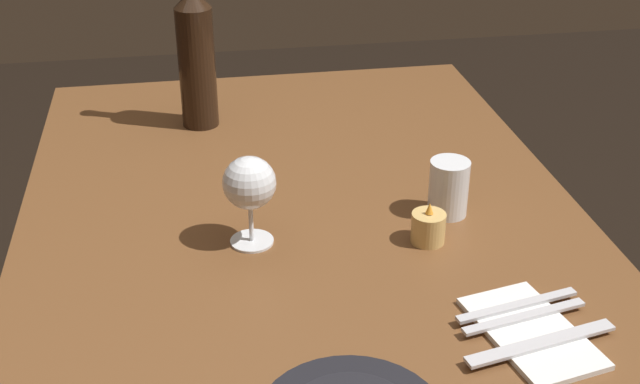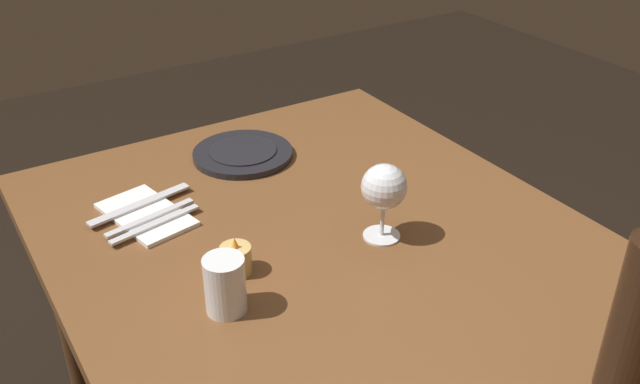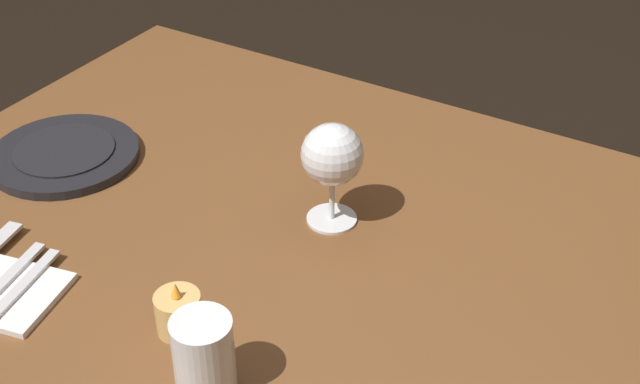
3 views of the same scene
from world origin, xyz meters
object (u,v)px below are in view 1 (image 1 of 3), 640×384
Objects in this scene: water_tumbler at (448,191)px; table_knife at (541,343)px; wine_bottle at (196,54)px; folded_napkin at (531,332)px; fork_outer at (517,305)px; wine_glass_left at (249,185)px; votive_candle at (428,228)px; fork_inner at (524,317)px.

water_tumbler is 0.35m from table_knife.
wine_bottle reaches higher than folded_napkin.
fork_outer is at bearing -180.00° from table_knife.
wine_glass_left reaches higher than votive_candle.
wine_bottle is 1.76× the size of table_knife.
water_tumbler is at bearing 41.43° from wine_bottle.
wine_glass_left is 2.11× the size of votive_candle.
fork_outer is at bearing 180.00° from fork_inner.
wine_glass_left is 0.68× the size of folded_napkin.
fork_inner and fork_outer have the same top height.
fork_inner is (0.26, 0.33, -0.09)m from wine_glass_left.
wine_bottle is 2.07× the size of fork_inner.
table_knife is at bearing 0.00° from folded_napkin.
water_tumbler is at bearing -177.91° from table_knife.
wine_glass_left reaches higher than table_knife.
water_tumbler reaches higher than votive_candle.
wine_bottle is 0.57m from water_tumbler.
wine_bottle is 0.83m from fork_inner.
wine_glass_left is 0.79× the size of fork_outer.
wine_glass_left is 0.79× the size of fork_inner.
fork_inner is (0.72, 0.39, -0.13)m from wine_bottle.
wine_glass_left is 0.46m from table_knife.
wine_glass_left is 0.28m from votive_candle.
water_tumbler is at bearing -177.72° from folded_napkin.
water_tumbler is at bearing 145.02° from votive_candle.
wine_glass_left is 0.41m from fork_outer.
table_knife is at bearing 46.41° from wine_glass_left.
votive_candle is (0.50, 0.32, -0.12)m from wine_bottle.
folded_napkin is at bearing 180.00° from table_knife.
wine_glass_left is at bearing -130.73° from folded_napkin.
wine_bottle is at bearing -153.47° from table_knife.
wine_bottle reaches higher than fork_outer.
table_knife is at bearing 13.93° from votive_candle.
wine_glass_left is at bearing -125.35° from fork_outer.
table_knife is (0.77, 0.39, -0.13)m from wine_bottle.
fork_outer is 0.85× the size of table_knife.
water_tumbler is 0.44× the size of table_knife.
wine_bottle is at bearing -150.88° from fork_outer.
votive_candle is 0.20m from fork_outer.
wine_glass_left is at bearing 6.93° from wine_bottle.
wine_bottle is at bearing -151.74° from fork_inner.
fork_inner is at bearing -180.00° from folded_napkin.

